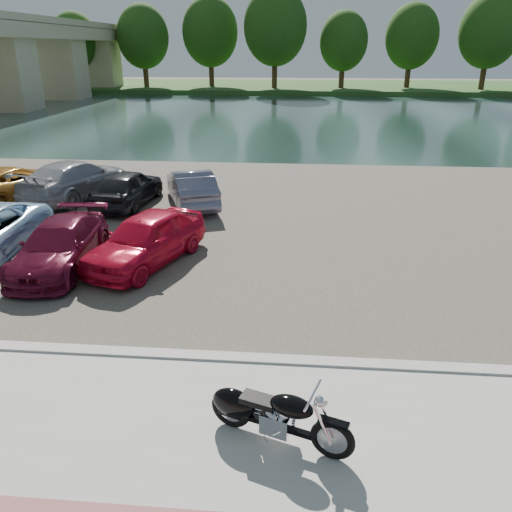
% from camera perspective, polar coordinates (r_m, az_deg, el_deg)
% --- Properties ---
extents(ground, '(200.00, 200.00, 0.00)m').
position_cam_1_polar(ground, '(8.41, -0.37, -19.97)').
color(ground, '#595447').
rests_on(ground, ground).
extents(promenade, '(60.00, 6.00, 0.10)m').
position_cam_1_polar(promenade, '(7.68, -1.12, -24.75)').
color(promenade, '#ABA8A1').
rests_on(promenade, ground).
extents(kerb, '(60.00, 0.30, 0.14)m').
position_cam_1_polar(kerb, '(9.93, 0.71, -11.84)').
color(kerb, '#ABA8A1').
rests_on(kerb, ground).
extents(parking_lot, '(60.00, 18.00, 0.04)m').
position_cam_1_polar(parking_lot, '(18.08, 2.83, 4.40)').
color(parking_lot, '#403C34').
rests_on(parking_lot, ground).
extents(river, '(120.00, 40.00, 0.00)m').
position_cam_1_polar(river, '(46.51, 4.31, 15.66)').
color(river, '#192D29').
rests_on(river, ground).
extents(far_bank, '(120.00, 24.00, 0.60)m').
position_cam_1_polar(far_bank, '(78.34, 4.72, 18.74)').
color(far_bank, '#264C1B').
rests_on(far_bank, ground).
extents(far_trees, '(70.25, 10.68, 12.52)m').
position_cam_1_polar(far_trees, '(72.06, 8.66, 23.95)').
color(far_trees, '#3E2616').
rests_on(far_trees, far_bank).
extents(motorcycle, '(2.25, 1.05, 1.05)m').
position_cam_1_polar(motorcycle, '(7.97, 1.23, -17.47)').
color(motorcycle, black).
rests_on(motorcycle, promenade).
extents(car_3, '(2.03, 4.45, 1.26)m').
position_cam_1_polar(car_3, '(14.73, -21.49, 1.11)').
color(car_3, '#570C23').
rests_on(car_3, parking_lot).
extents(car_4, '(3.06, 4.56, 1.44)m').
position_cam_1_polar(car_4, '(14.27, -12.45, 1.92)').
color(car_4, red).
rests_on(car_4, parking_lot).
extents(car_6, '(3.23, 5.05, 1.30)m').
position_cam_1_polar(car_6, '(22.54, -26.19, 7.57)').
color(car_6, '#BE812B').
rests_on(car_6, parking_lot).
extents(car_7, '(3.46, 5.63, 1.52)m').
position_cam_1_polar(car_7, '(21.55, -19.88, 8.26)').
color(car_7, '#96979F').
rests_on(car_7, parking_lot).
extents(car_8, '(1.98, 4.22, 1.40)m').
position_cam_1_polar(car_8, '(19.95, -14.48, 7.61)').
color(car_8, black).
rests_on(car_8, parking_lot).
extents(car_9, '(2.87, 4.43, 1.38)m').
position_cam_1_polar(car_9, '(19.51, -7.37, 7.79)').
color(car_9, slate).
rests_on(car_9, parking_lot).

